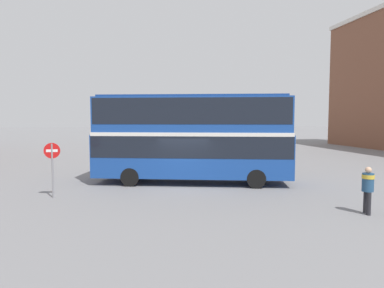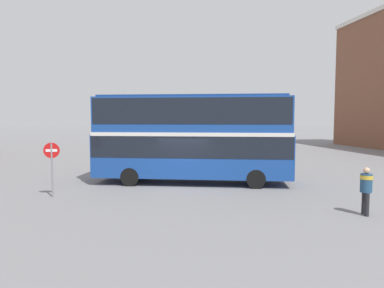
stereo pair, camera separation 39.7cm
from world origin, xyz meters
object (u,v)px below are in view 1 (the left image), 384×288
object	(u,v)px
double_decker_bus	(192,133)
parked_car_kerb_near	(200,152)
pedestrian_foreground	(368,185)
no_entry_sign	(52,160)

from	to	relation	value
double_decker_bus	parked_car_kerb_near	distance (m)	9.87
pedestrian_foreground	no_entry_sign	size ratio (longest dim) A/B	0.72
parked_car_kerb_near	double_decker_bus	bearing A→B (deg)	81.32
parked_car_kerb_near	pedestrian_foreground	bearing A→B (deg)	105.46
double_decker_bus	no_entry_sign	size ratio (longest dim) A/B	4.39
pedestrian_foreground	no_entry_sign	distance (m)	12.91
double_decker_bus	parked_car_kerb_near	xyz separation A→B (m)	(2.45, 9.36, -1.97)
double_decker_bus	pedestrian_foreground	size ratio (longest dim) A/B	6.12
no_entry_sign	double_decker_bus	bearing A→B (deg)	18.80
no_entry_sign	parked_car_kerb_near	bearing A→B (deg)	51.80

